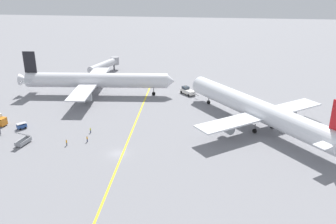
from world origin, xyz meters
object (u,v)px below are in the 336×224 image
object	(u,v)px
airliner_at_gate_left	(96,80)
ground_crew_marshaller_foreground	(87,139)
ground_crew_wing_walker_right	(67,142)
jet_bridge	(106,64)
gse_stair_truck_yellow	(23,141)
airliner_being_pushed	(257,109)
gse_baggage_cart_near_cluster	(22,126)
pushback_tug	(187,91)
ground_crew_ramp_agent_by_cones	(90,130)

from	to	relation	value
airliner_at_gate_left	ground_crew_marshaller_foreground	world-z (taller)	airliner_at_gate_left
ground_crew_wing_walker_right	jet_bridge	bearing A→B (deg)	98.42
gse_stair_truck_yellow	ground_crew_marshaller_foreground	distance (m)	16.60
ground_crew_marshaller_foreground	airliner_being_pushed	bearing A→B (deg)	19.72
airliner_at_gate_left	ground_crew_wing_walker_right	world-z (taller)	airliner_at_gate_left
ground_crew_wing_walker_right	ground_crew_marshaller_foreground	world-z (taller)	ground_crew_wing_walker_right
gse_baggage_cart_near_cluster	airliner_at_gate_left	bearing A→B (deg)	70.42
pushback_tug	gse_stair_truck_yellow	bearing A→B (deg)	-129.72
pushback_tug	ground_crew_marshaller_foreground	world-z (taller)	pushback_tug
airliner_at_gate_left	ground_crew_marshaller_foreground	size ratio (longest dim) A/B	35.29
airliner_at_gate_left	ground_crew_ramp_agent_by_cones	bearing A→B (deg)	-74.95
airliner_at_gate_left	airliner_being_pushed	world-z (taller)	airliner_at_gate_left
jet_bridge	ground_crew_marshaller_foreground	bearing A→B (deg)	-77.56
gse_stair_truck_yellow	ground_crew_ramp_agent_by_cones	bearing A→B (deg)	31.32
gse_stair_truck_yellow	gse_baggage_cart_near_cluster	bearing A→B (deg)	120.14
pushback_tug	gse_baggage_cart_near_cluster	xyz separation A→B (m)	(-45.00, -38.06, -0.41)
airliner_being_pushed	ground_crew_ramp_agent_by_cones	world-z (taller)	airliner_being_pushed
pushback_tug	gse_baggage_cart_near_cluster	world-z (taller)	pushback_tug
airliner_at_gate_left	pushback_tug	world-z (taller)	airliner_at_gate_left
jet_bridge	pushback_tug	bearing A→B (deg)	-32.77
gse_baggage_cart_near_cluster	ground_crew_wing_walker_right	xyz separation A→B (m)	(17.14, -8.80, 0.03)
ground_crew_wing_walker_right	ground_crew_marshaller_foreground	distance (m)	5.39
pushback_tug	ground_crew_ramp_agent_by_cones	bearing A→B (deg)	-122.42
airliner_being_pushed	jet_bridge	world-z (taller)	airliner_being_pushed
ground_crew_ramp_agent_by_cones	gse_stair_truck_yellow	bearing A→B (deg)	-148.68
ground_crew_marshaller_foreground	jet_bridge	bearing A→B (deg)	102.44
gse_baggage_cart_near_cluster	ground_crew_ramp_agent_by_cones	distance (m)	20.67
airliner_being_pushed	gse_stair_truck_yellow	size ratio (longest dim) A/B	10.63
airliner_being_pushed	gse_baggage_cart_near_cluster	bearing A→B (deg)	-171.26
gse_baggage_cart_near_cluster	ground_crew_marshaller_foreground	xyz separation A→B (m)	(21.72, -5.96, -0.02)
airliner_at_gate_left	jet_bridge	distance (m)	30.31
airliner_at_gate_left	gse_baggage_cart_near_cluster	world-z (taller)	airliner_at_gate_left
pushback_tug	ground_crew_ramp_agent_by_cones	xyz separation A→B (m)	(-24.33, -38.30, -0.46)
airliner_at_gate_left	gse_stair_truck_yellow	distance (m)	43.14
ground_crew_marshaller_foreground	ground_crew_ramp_agent_by_cones	distance (m)	5.82
airliner_being_pushed	ground_crew_wing_walker_right	world-z (taller)	airliner_being_pushed
jet_bridge	ground_crew_wing_walker_right	bearing A→B (deg)	-81.58
ground_crew_wing_walker_right	ground_crew_ramp_agent_by_cones	world-z (taller)	ground_crew_wing_walker_right
pushback_tug	jet_bridge	distance (m)	45.83
gse_baggage_cart_near_cluster	jet_bridge	world-z (taller)	jet_bridge
gse_baggage_cart_near_cluster	ground_crew_ramp_agent_by_cones	bearing A→B (deg)	-0.67
airliner_at_gate_left	ground_crew_ramp_agent_by_cones	world-z (taller)	airliner_at_gate_left
ground_crew_ramp_agent_by_cones	ground_crew_marshaller_foreground	bearing A→B (deg)	-79.60
airliner_being_pushed	jet_bridge	bearing A→B (deg)	139.09
airliner_at_gate_left	pushback_tug	xyz separation A→B (m)	(33.26, 5.08, -4.22)
gse_baggage_cart_near_cluster	ground_crew_marshaller_foreground	distance (m)	22.52
gse_baggage_cart_near_cluster	ground_crew_ramp_agent_by_cones	xyz separation A→B (m)	(20.67, -0.24, -0.05)
ground_crew_wing_walker_right	airliner_being_pushed	bearing A→B (deg)	20.93
gse_stair_truck_yellow	ground_crew_ramp_agent_by_cones	size ratio (longest dim) A/B	3.09
airliner_at_gate_left	ground_crew_marshaller_foreground	bearing A→B (deg)	-75.62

